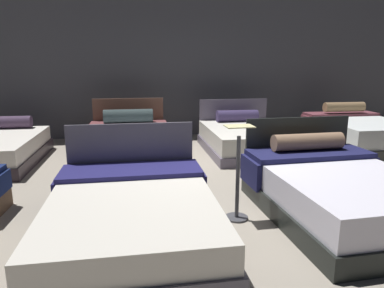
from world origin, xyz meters
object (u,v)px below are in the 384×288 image
at_px(bed_2, 338,191).
at_px(bed_5, 129,143).
at_px(bed_1, 132,211).
at_px(bed_6, 247,138).
at_px(bed_7, 360,133).
at_px(price_sign, 238,184).

xyz_separation_m(bed_2, bed_5, (-2.19, 2.85, -0.02)).
relative_size(bed_1, bed_6, 1.07).
distance_m(bed_1, bed_2, 2.15).
distance_m(bed_6, bed_7, 2.26).
relative_size(bed_5, bed_6, 1.00).
distance_m(bed_2, bed_5, 3.59).
height_order(bed_2, price_sign, price_sign).
bearing_deg(price_sign, bed_6, 69.59).
distance_m(bed_2, price_sign, 1.09).
bearing_deg(price_sign, bed_7, 39.31).
bearing_deg(bed_1, bed_7, 32.89).
bearing_deg(bed_1, bed_5, 91.05).
bearing_deg(bed_1, price_sign, 5.38).
distance_m(bed_5, price_sign, 2.97).
height_order(bed_1, bed_2, bed_2).
xyz_separation_m(bed_2, bed_6, (-0.04, 2.88, -0.03)).
bearing_deg(bed_6, bed_2, -88.83).
relative_size(bed_1, price_sign, 2.18).
distance_m(bed_6, price_sign, 2.97).
distance_m(bed_5, bed_7, 4.40).
bearing_deg(bed_5, bed_7, -0.34).
xyz_separation_m(bed_5, bed_6, (2.15, 0.03, -0.01)).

